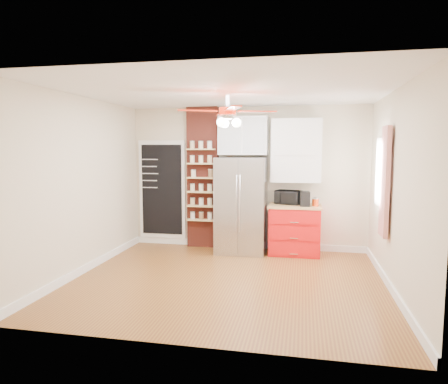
% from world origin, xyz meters
% --- Properties ---
extents(floor, '(4.50, 4.50, 0.00)m').
position_xyz_m(floor, '(0.00, 0.00, 0.00)').
color(floor, brown).
rests_on(floor, ground).
extents(ceiling, '(4.50, 4.50, 0.00)m').
position_xyz_m(ceiling, '(0.00, 0.00, 2.70)').
color(ceiling, white).
rests_on(ceiling, wall_back).
extents(wall_back, '(4.50, 0.02, 2.70)m').
position_xyz_m(wall_back, '(0.00, 2.00, 1.35)').
color(wall_back, beige).
rests_on(wall_back, floor).
extents(wall_front, '(4.50, 0.02, 2.70)m').
position_xyz_m(wall_front, '(0.00, -2.00, 1.35)').
color(wall_front, beige).
rests_on(wall_front, floor).
extents(wall_left, '(0.02, 4.00, 2.70)m').
position_xyz_m(wall_left, '(-2.25, 0.00, 1.35)').
color(wall_left, beige).
rests_on(wall_left, floor).
extents(wall_right, '(0.02, 4.00, 2.70)m').
position_xyz_m(wall_right, '(2.25, 0.00, 1.35)').
color(wall_right, beige).
rests_on(wall_right, floor).
extents(chalkboard, '(0.95, 0.05, 1.95)m').
position_xyz_m(chalkboard, '(-1.70, 1.96, 1.10)').
color(chalkboard, white).
rests_on(chalkboard, wall_back).
extents(brick_pillar, '(0.60, 0.16, 2.70)m').
position_xyz_m(brick_pillar, '(-0.85, 1.92, 1.35)').
color(brick_pillar, maroon).
rests_on(brick_pillar, floor).
extents(fridge, '(0.90, 0.70, 1.75)m').
position_xyz_m(fridge, '(-0.05, 1.63, 0.88)').
color(fridge, '#A4A4A8').
rests_on(fridge, floor).
extents(upper_glass_cabinet, '(0.90, 0.35, 0.70)m').
position_xyz_m(upper_glass_cabinet, '(-0.05, 1.82, 2.15)').
color(upper_glass_cabinet, white).
rests_on(upper_glass_cabinet, wall_back).
extents(red_cabinet, '(0.94, 0.64, 0.90)m').
position_xyz_m(red_cabinet, '(0.92, 1.68, 0.45)').
color(red_cabinet, red).
rests_on(red_cabinet, floor).
extents(upper_shelf_unit, '(0.90, 0.30, 1.15)m').
position_xyz_m(upper_shelf_unit, '(0.92, 1.85, 1.88)').
color(upper_shelf_unit, white).
rests_on(upper_shelf_unit, wall_back).
extents(window, '(0.04, 0.75, 1.05)m').
position_xyz_m(window, '(2.23, 0.90, 1.55)').
color(window, white).
rests_on(window, wall_right).
extents(curtain, '(0.06, 0.40, 1.55)m').
position_xyz_m(curtain, '(2.18, 0.35, 1.45)').
color(curtain, red).
rests_on(curtain, wall_right).
extents(ceiling_fan, '(1.40, 1.40, 0.44)m').
position_xyz_m(ceiling_fan, '(0.00, 0.00, 2.42)').
color(ceiling_fan, silver).
rests_on(ceiling_fan, ceiling).
extents(toaster_oven, '(0.52, 0.41, 0.25)m').
position_xyz_m(toaster_oven, '(0.79, 1.79, 1.03)').
color(toaster_oven, black).
rests_on(toaster_oven, red_cabinet).
extents(coffee_maker, '(0.18, 0.23, 0.26)m').
position_xyz_m(coffee_maker, '(1.09, 1.58, 1.03)').
color(coffee_maker, black).
rests_on(coffee_maker, red_cabinet).
extents(canister_left, '(0.11, 0.11, 0.13)m').
position_xyz_m(canister_left, '(1.27, 1.60, 0.96)').
color(canister_left, red).
rests_on(canister_left, red_cabinet).
extents(canister_right, '(0.12, 0.12, 0.13)m').
position_xyz_m(canister_right, '(1.29, 1.71, 0.97)').
color(canister_right, '#A20909').
rests_on(canister_right, red_cabinet).
extents(pantry_jar_oats, '(0.12, 0.12, 0.13)m').
position_xyz_m(pantry_jar_oats, '(-0.99, 1.75, 1.44)').
color(pantry_jar_oats, beige).
rests_on(pantry_jar_oats, brick_pillar).
extents(pantry_jar_beans, '(0.13, 0.13, 0.14)m').
position_xyz_m(pantry_jar_beans, '(-0.66, 1.76, 1.44)').
color(pantry_jar_beans, olive).
rests_on(pantry_jar_beans, brick_pillar).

